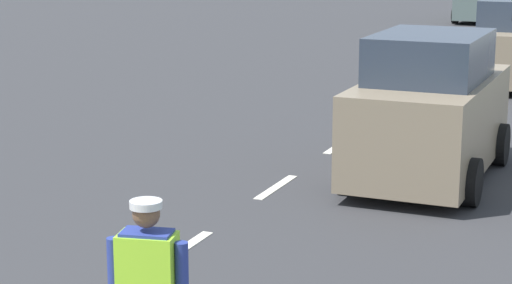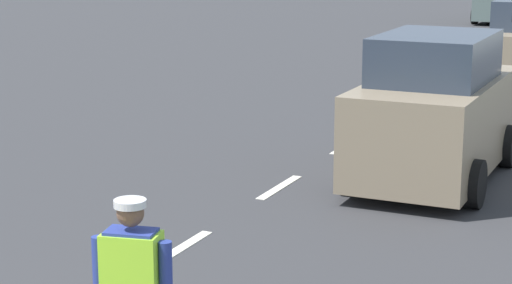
# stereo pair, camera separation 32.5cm
# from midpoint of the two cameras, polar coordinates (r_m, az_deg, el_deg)

# --- Properties ---
(ground_plane) EXTENTS (96.00, 96.00, 0.00)m
(ground_plane) POSITION_cam_midpoint_polar(r_m,az_deg,el_deg) (25.44, 11.31, 4.15)
(ground_plane) COLOR #333335
(lane_center_line) EXTENTS (0.14, 46.40, 0.01)m
(lane_center_line) POSITION_cam_midpoint_polar(r_m,az_deg,el_deg) (29.52, 13.02, 5.25)
(lane_center_line) COLOR silver
(lane_center_line) RESTS_ON ground
(car_outgoing_ahead) EXTENTS (2.01, 4.06, 2.23)m
(car_outgoing_ahead) POSITION_cam_midpoint_polar(r_m,az_deg,el_deg) (14.38, 9.89, 1.84)
(car_outgoing_ahead) COLOR gray
(car_outgoing_ahead) RESTS_ON ground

